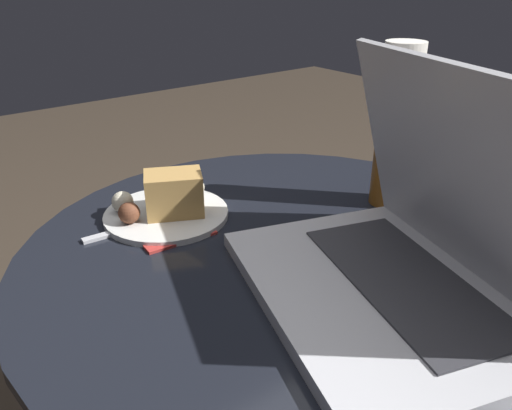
# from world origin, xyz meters

# --- Properties ---
(table) EXTENTS (0.74, 0.74, 0.52)m
(table) POSITION_xyz_m (0.00, 0.00, 0.39)
(table) COLOR #9E9EA3
(table) RESTS_ON ground_plane
(napkin) EXTENTS (0.15, 0.11, 0.00)m
(napkin) POSITION_xyz_m (-0.17, -0.11, 0.52)
(napkin) COLOR #B7332D
(napkin) RESTS_ON table
(laptop) EXTENTS (0.41, 0.36, 0.26)m
(laptop) POSITION_xyz_m (0.16, 0.02, 0.58)
(laptop) COLOR silver
(laptop) RESTS_ON table
(beer_glass) EXTENTS (0.06, 0.06, 0.25)m
(beer_glass) POSITION_xyz_m (-0.01, 0.21, 0.65)
(beer_glass) COLOR brown
(beer_glass) RESTS_ON table
(snack_plate) EXTENTS (0.19, 0.19, 0.07)m
(snack_plate) POSITION_xyz_m (-0.18, -0.09, 0.54)
(snack_plate) COLOR silver
(snack_plate) RESTS_ON table
(fork) EXTENTS (0.03, 0.19, 0.00)m
(fork) POSITION_xyz_m (-0.18, -0.11, 0.52)
(fork) COLOR silver
(fork) RESTS_ON table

